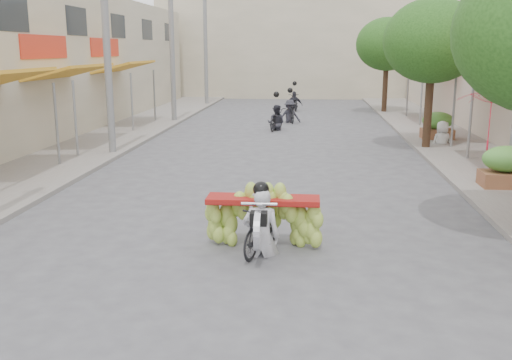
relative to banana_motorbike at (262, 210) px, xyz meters
The scene contains 17 objects.
ground 3.18m from the banana_motorbike, 98.27° to the right, with size 120.00×120.00×0.00m, color #545358.
sidewalk_left 14.09m from the banana_motorbike, 121.94° to the left, with size 4.00×60.00×0.12m, color gray.
sidewalk_right 13.64m from the banana_motorbike, 61.23° to the left, with size 4.00×60.00×0.12m, color gray.
far_building 35.05m from the banana_motorbike, 90.73° to the left, with size 20.00×6.00×7.00m, color #B9AE92.
utility_pole_mid 11.17m from the banana_motorbike, 123.18° to the left, with size 0.60×0.24×8.00m.
utility_pole_far 19.15m from the banana_motorbike, 108.04° to the left, with size 0.60×0.24×8.00m.
utility_pole_back 27.76m from the banana_motorbike, 102.24° to the left, with size 0.60×0.24×8.00m.
street_tree_mid 12.39m from the banana_motorbike, 65.63° to the left, with size 3.40×3.40×5.25m.
street_tree_far 23.67m from the banana_motorbike, 77.81° to the left, with size 3.40×3.40×5.25m.
produce_crate_mid 7.58m from the banana_motorbike, 40.64° to the left, with size 1.20×0.88×1.16m.
produce_crate_far 14.16m from the banana_motorbike, 66.02° to the left, with size 1.20×0.88×1.16m.
banana_motorbike is the anchor object (origin of this frame).
market_umbrella 8.97m from the banana_motorbike, 48.98° to the left, with size 2.25×2.25×1.73m.
pedestrian 13.14m from the banana_motorbike, 64.25° to the left, with size 0.91×0.68×1.65m.
bg_motorbike_a 15.65m from the banana_motorbike, 92.47° to the left, with size 0.97×1.77×1.95m.
bg_motorbike_b 18.29m from the banana_motorbike, 90.51° to the left, with size 1.17×1.77×1.95m.
bg_motorbike_c 24.09m from the banana_motorbike, 90.24° to the left, with size 1.04×1.69×1.95m.
Camera 1 is at (1.24, -6.56, 3.50)m, focal length 40.00 mm.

